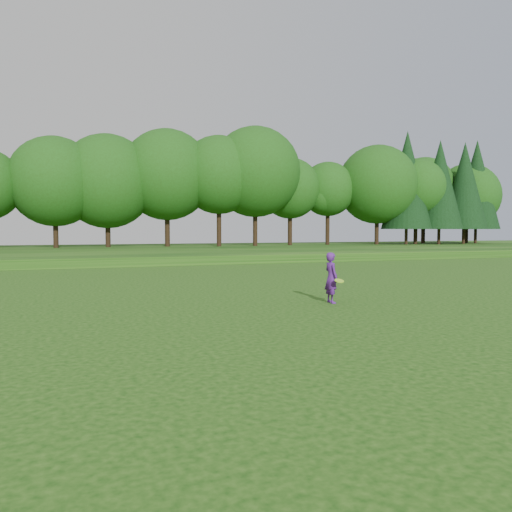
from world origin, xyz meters
name	(u,v)px	position (x,y,z in m)	size (l,w,h in m)	color
ground	(231,317)	(0.00, 0.00, 0.00)	(140.00, 140.00, 0.00)	#113C0B
berm	(114,252)	(0.00, 34.00, 0.30)	(130.00, 30.00, 0.60)	#113C0B
walking_path	(134,266)	(0.00, 20.00, 0.02)	(130.00, 1.60, 0.04)	gray
treeline	(109,170)	(0.00, 38.00, 8.10)	(104.00, 7.00, 15.00)	#1E4710
woman	(331,278)	(3.75, 1.34, 0.80)	(0.39, 0.91, 1.59)	#541C80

